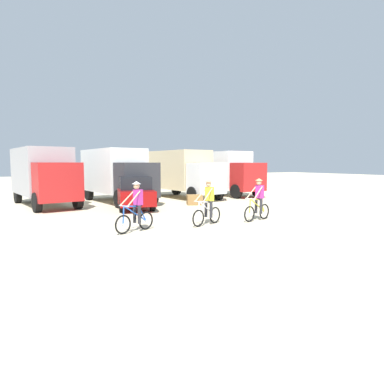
# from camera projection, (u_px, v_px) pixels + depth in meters

# --- Properties ---
(ground_plane) EXTENTS (120.00, 120.00, 0.00)m
(ground_plane) POSITION_uv_depth(u_px,v_px,m) (252.00, 230.00, 12.06)
(ground_plane) COLOR beige
(box_truck_grey_hauler) EXTENTS (3.55, 7.06, 3.35)m
(box_truck_grey_hauler) POSITION_uv_depth(u_px,v_px,m) (44.00, 173.00, 19.13)
(box_truck_grey_hauler) COLOR #9E9EA3
(box_truck_grey_hauler) RESTS_ON ground
(box_truck_white_box) EXTENTS (3.41, 7.04, 3.35)m
(box_truck_white_box) POSITION_uv_depth(u_px,v_px,m) (116.00, 173.00, 20.75)
(box_truck_white_box) COLOR white
(box_truck_white_box) RESTS_ON ground
(box_truck_tan_camper) EXTENTS (3.39, 7.03, 3.35)m
(box_truck_tan_camper) POSITION_uv_depth(u_px,v_px,m) (182.00, 172.00, 23.38)
(box_truck_tan_camper) COLOR #CCB78E
(box_truck_tan_camper) RESTS_ON ground
(box_truck_avon_van) EXTENTS (3.02, 6.95, 3.35)m
(box_truck_avon_van) POSITION_uv_depth(u_px,v_px,m) (224.00, 171.00, 25.74)
(box_truck_avon_van) COLOR white
(box_truck_avon_van) RESTS_ON ground
(sedan_parked) EXTENTS (2.52, 4.46, 1.76)m
(sedan_parked) POSITION_uv_depth(u_px,v_px,m) (134.00, 192.00, 17.85)
(sedan_parked) COLOR maroon
(sedan_parked) RESTS_ON ground
(cyclist_orange_shirt) EXTENTS (1.62, 0.79, 1.82)m
(cyclist_orange_shirt) POSITION_uv_depth(u_px,v_px,m) (136.00, 208.00, 11.79)
(cyclist_orange_shirt) COLOR black
(cyclist_orange_shirt) RESTS_ON ground
(cyclist_cowboy_hat) EXTENTS (1.63, 0.77, 1.82)m
(cyclist_cowboy_hat) POSITION_uv_depth(u_px,v_px,m) (208.00, 204.00, 13.09)
(cyclist_cowboy_hat) COLOR black
(cyclist_cowboy_hat) RESTS_ON ground
(cyclist_near_camera) EXTENTS (1.68, 0.64, 1.82)m
(cyclist_near_camera) POSITION_uv_depth(u_px,v_px,m) (258.00, 201.00, 14.11)
(cyclist_near_camera) COLOR black
(cyclist_near_camera) RESTS_ON ground
(supply_crate) EXTENTS (1.10, 1.00, 0.59)m
(supply_crate) POSITION_uv_depth(u_px,v_px,m) (195.00, 200.00, 19.56)
(supply_crate) COLOR olive
(supply_crate) RESTS_ON ground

